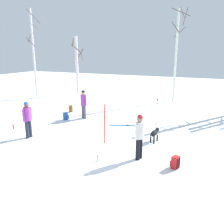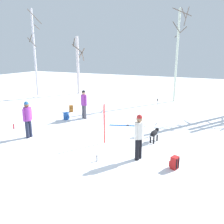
{
  "view_description": "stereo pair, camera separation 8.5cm",
  "coord_description": "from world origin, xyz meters",
  "px_view_note": "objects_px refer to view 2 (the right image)",
  "views": [
    {
      "loc": [
        5.18,
        -7.71,
        3.86
      ],
      "look_at": [
        0.59,
        2.33,
        1.0
      ],
      "focal_mm": 37.1,
      "sensor_mm": 36.0,
      "label": 1
    },
    {
      "loc": [
        5.26,
        -7.67,
        3.86
      ],
      "look_at": [
        0.59,
        2.33,
        1.0
      ],
      "focal_mm": 37.1,
      "sensor_mm": 36.0,
      "label": 2
    }
  ],
  "objects_px": {
    "ski_pair_planted_0": "(104,124)",
    "water_bottle_1": "(14,126)",
    "person_0": "(28,117)",
    "water_bottle_0": "(97,158)",
    "ski_pair_lying_0": "(127,126)",
    "person_2": "(84,102)",
    "backpack_0": "(66,116)",
    "ski_poles_0": "(157,111)",
    "person_1": "(139,134)",
    "backpack_2": "(174,163)",
    "dog": "(154,133)",
    "birch_tree_2": "(177,53)",
    "birch_tree_1": "(78,64)",
    "birch_tree_0": "(35,52)",
    "backpack_1": "(71,109)"
  },
  "relations": [
    {
      "from": "backpack_0",
      "to": "person_0",
      "type": "bearing_deg",
      "value": -86.95
    },
    {
      "from": "ski_poles_0",
      "to": "birch_tree_2",
      "type": "bearing_deg",
      "value": 92.64
    },
    {
      "from": "dog",
      "to": "water_bottle_0",
      "type": "bearing_deg",
      "value": -116.93
    },
    {
      "from": "person_0",
      "to": "water_bottle_0",
      "type": "bearing_deg",
      "value": -11.39
    },
    {
      "from": "dog",
      "to": "birch_tree_0",
      "type": "relative_size",
      "value": 0.12
    },
    {
      "from": "person_1",
      "to": "water_bottle_0",
      "type": "bearing_deg",
      "value": -148.22
    },
    {
      "from": "backpack_2",
      "to": "birch_tree_1",
      "type": "relative_size",
      "value": 0.08
    },
    {
      "from": "birch_tree_1",
      "to": "dog",
      "type": "bearing_deg",
      "value": -42.75
    },
    {
      "from": "backpack_2",
      "to": "birch_tree_0",
      "type": "height_order",
      "value": "birch_tree_0"
    },
    {
      "from": "ski_pair_lying_0",
      "to": "backpack_1",
      "type": "height_order",
      "value": "backpack_1"
    },
    {
      "from": "dog",
      "to": "backpack_2",
      "type": "bearing_deg",
      "value": -59.05
    },
    {
      "from": "person_0",
      "to": "ski_poles_0",
      "type": "distance_m",
      "value": 6.54
    },
    {
      "from": "birch_tree_0",
      "to": "birch_tree_1",
      "type": "distance_m",
      "value": 3.94
    },
    {
      "from": "ski_pair_lying_0",
      "to": "person_2",
      "type": "bearing_deg",
      "value": 175.0
    },
    {
      "from": "person_2",
      "to": "birch_tree_1",
      "type": "bearing_deg",
      "value": 124.96
    },
    {
      "from": "backpack_2",
      "to": "water_bottle_0",
      "type": "distance_m",
      "value": 2.73
    },
    {
      "from": "dog",
      "to": "birch_tree_2",
      "type": "distance_m",
      "value": 9.87
    },
    {
      "from": "ski_pair_lying_0",
      "to": "birch_tree_1",
      "type": "bearing_deg",
      "value": 136.64
    },
    {
      "from": "backpack_0",
      "to": "birch_tree_0",
      "type": "relative_size",
      "value": 0.06
    },
    {
      "from": "dog",
      "to": "backpack_1",
      "type": "height_order",
      "value": "dog"
    },
    {
      "from": "person_2",
      "to": "ski_poles_0",
      "type": "bearing_deg",
      "value": 6.61
    },
    {
      "from": "dog",
      "to": "backpack_0",
      "type": "xyz_separation_m",
      "value": [
        -5.6,
        1.21,
        -0.17
      ]
    },
    {
      "from": "birch_tree_0",
      "to": "birch_tree_2",
      "type": "height_order",
      "value": "birch_tree_0"
    },
    {
      "from": "backpack_1",
      "to": "birch_tree_0",
      "type": "relative_size",
      "value": 0.06
    },
    {
      "from": "water_bottle_0",
      "to": "birch_tree_0",
      "type": "distance_m",
      "value": 15.31
    },
    {
      "from": "birch_tree_0",
      "to": "dog",
      "type": "bearing_deg",
      "value": -27.83
    },
    {
      "from": "person_1",
      "to": "backpack_1",
      "type": "height_order",
      "value": "person_1"
    },
    {
      "from": "backpack_2",
      "to": "water_bottle_1",
      "type": "xyz_separation_m",
      "value": [
        -8.35,
        0.78,
        -0.09
      ]
    },
    {
      "from": "person_2",
      "to": "backpack_2",
      "type": "relative_size",
      "value": 3.9
    },
    {
      "from": "person_2",
      "to": "birch_tree_0",
      "type": "relative_size",
      "value": 0.23
    },
    {
      "from": "person_0",
      "to": "backpack_0",
      "type": "distance_m",
      "value": 3.24
    },
    {
      "from": "ski_pair_planted_0",
      "to": "water_bottle_1",
      "type": "relative_size",
      "value": 6.77
    },
    {
      "from": "water_bottle_1",
      "to": "ski_poles_0",
      "type": "bearing_deg",
      "value": 29.38
    },
    {
      "from": "person_2",
      "to": "birch_tree_1",
      "type": "relative_size",
      "value": 0.33
    },
    {
      "from": "backpack_2",
      "to": "backpack_0",
      "type": "bearing_deg",
      "value": 154.2
    },
    {
      "from": "ski_poles_0",
      "to": "water_bottle_1",
      "type": "height_order",
      "value": "ski_poles_0"
    },
    {
      "from": "ski_poles_0",
      "to": "person_2",
      "type": "bearing_deg",
      "value": -173.39
    },
    {
      "from": "water_bottle_1",
      "to": "ski_pair_planted_0",
      "type": "bearing_deg",
      "value": 2.83
    },
    {
      "from": "person_1",
      "to": "ski_poles_0",
      "type": "distance_m",
      "value": 4.33
    },
    {
      "from": "ski_poles_0",
      "to": "backpack_0",
      "type": "xyz_separation_m",
      "value": [
        -5.09,
        -1.16,
        -0.57
      ]
    },
    {
      "from": "ski_pair_planted_0",
      "to": "water_bottle_0",
      "type": "bearing_deg",
      "value": -72.05
    },
    {
      "from": "ski_pair_lying_0",
      "to": "backpack_2",
      "type": "height_order",
      "value": "backpack_2"
    },
    {
      "from": "person_1",
      "to": "backpack_2",
      "type": "xyz_separation_m",
      "value": [
        1.35,
        -0.17,
        -0.77
      ]
    },
    {
      "from": "backpack_1",
      "to": "birch_tree_2",
      "type": "distance_m",
      "value": 9.17
    },
    {
      "from": "ski_pair_lying_0",
      "to": "ski_poles_0",
      "type": "xyz_separation_m",
      "value": [
        1.42,
        0.74,
        0.78
      ]
    },
    {
      "from": "person_1",
      "to": "ski_poles_0",
      "type": "height_order",
      "value": "person_1"
    },
    {
      "from": "person_2",
      "to": "backpack_1",
      "type": "distance_m",
      "value": 2.07
    },
    {
      "from": "person_0",
      "to": "backpack_2",
      "type": "height_order",
      "value": "person_0"
    },
    {
      "from": "ski_poles_0",
      "to": "water_bottle_1",
      "type": "relative_size",
      "value": 5.74
    },
    {
      "from": "person_2",
      "to": "birch_tree_0",
      "type": "xyz_separation_m",
      "value": [
        -8.01,
        4.87,
        2.89
      ]
    }
  ]
}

